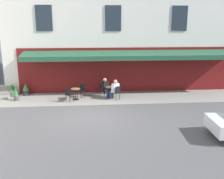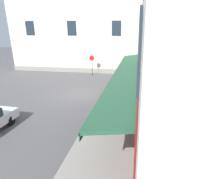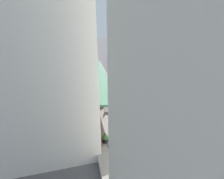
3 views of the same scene
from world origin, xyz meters
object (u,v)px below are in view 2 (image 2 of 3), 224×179
object	(u,v)px
cafe_table_near_entrance	(118,87)
seated_patron_in_black	(122,93)
cafe_chair_black_by_window	(123,88)
cafe_table_mid_terrace	(118,96)
no_parking_sign	(92,61)
cafe_chair_black_under_awning	(113,85)
potted_plant_mid_terrace	(135,79)
potted_plant_by_steps	(123,77)
cafe_chair_black_facing_street	(124,94)
seated_companion_in_white	(113,95)
cafe_chair_black_corner_right	(111,97)
potted_plant_under_sign	(128,74)
potted_plant_entrance_left	(134,76)

from	to	relation	value
cafe_table_near_entrance	seated_patron_in_black	bearing A→B (deg)	-164.38
cafe_chair_black_by_window	cafe_table_mid_terrace	xyz separation A→B (m)	(-1.92, 0.26, -0.06)
seated_patron_in_black	no_parking_sign	distance (m)	8.83
cafe_chair_black_under_awning	cafe_table_mid_terrace	size ratio (longest dim) A/B	1.21
potted_plant_mid_terrace	potted_plant_by_steps	xyz separation A→B (m)	(0.34, 1.26, 0.03)
cafe_chair_black_under_awning	cafe_chair_black_facing_street	distance (m)	2.55
seated_companion_in_white	potted_plant_by_steps	distance (m)	6.38
no_parking_sign	cafe_chair_black_corner_right	bearing A→B (deg)	-156.68
cafe_table_near_entrance	no_parking_sign	world-z (taller)	no_parking_sign
cafe_chair_black_facing_street	seated_companion_in_white	size ratio (longest dim) A/B	0.69
cafe_chair_black_corner_right	cafe_table_near_entrance	bearing A→B (deg)	-5.03
potted_plant_mid_terrace	cafe_table_mid_terrace	bearing A→B (deg)	168.76
cafe_table_near_entrance	cafe_table_mid_terrace	bearing A→B (deg)	-173.66
cafe_chair_black_by_window	seated_companion_in_white	distance (m)	2.26
cafe_chair_black_under_awning	cafe_table_mid_terrace	world-z (taller)	cafe_chair_black_under_awning
cafe_table_near_entrance	seated_companion_in_white	xyz separation A→B (m)	(-2.54, 0.07, 0.21)
cafe_chair_black_under_awning	seated_companion_in_white	distance (m)	2.98
cafe_chair_black_by_window	no_parking_sign	size ratio (longest dim) A/B	0.35
cafe_chair_black_facing_street	potted_plant_mid_terrace	distance (m)	5.39
cafe_table_near_entrance	seated_patron_in_black	world-z (taller)	seated_patron_in_black
cafe_chair_black_facing_street	seated_companion_in_white	world-z (taller)	seated_companion_in_white
cafe_table_mid_terrace	potted_plant_by_steps	xyz separation A→B (m)	(6.11, 0.11, -0.05)
cafe_chair_black_corner_right	potted_plant_under_sign	size ratio (longest dim) A/B	1.06
cafe_table_mid_terrace	potted_plant_mid_terrace	distance (m)	5.89
cafe_table_near_entrance	no_parking_sign	distance (m)	6.90
seated_patron_in_black	seated_companion_in_white	size ratio (longest dim) A/B	0.97
cafe_chair_black_facing_street	potted_plant_under_sign	xyz separation A→B (m)	(7.44, 0.22, -0.13)
potted_plant_entrance_left	cafe_chair_black_corner_right	bearing A→B (deg)	168.38
cafe_table_near_entrance	potted_plant_mid_terrace	distance (m)	3.76
cafe_table_near_entrance	seated_companion_in_white	size ratio (longest dim) A/B	0.57
cafe_chair_black_by_window	cafe_table_mid_terrace	bearing A→B (deg)	172.16
cafe_table_mid_terrace	potted_plant_mid_terrace	size ratio (longest dim) A/B	0.90
cafe_chair_black_corner_right	potted_plant_by_steps	distance (m)	6.52
cafe_chair_black_by_window	potted_plant_entrance_left	bearing A→B (deg)	-8.38
cafe_chair_black_under_awning	potted_plant_under_sign	size ratio (longest dim) A/B	1.06
cafe_chair_black_under_awning	cafe_table_mid_terrace	xyz separation A→B (m)	(-2.69, -0.74, -0.06)
seated_patron_in_black	potted_plant_entrance_left	bearing A→B (deg)	-5.91
potted_plant_under_sign	potted_plant_mid_terrace	distance (m)	2.29
cafe_table_near_entrance	cafe_chair_black_facing_street	bearing A→B (deg)	-158.87
cafe_table_mid_terrace	potted_plant_under_sign	distance (m)	7.87
cafe_table_mid_terrace	potted_plant_under_sign	xyz separation A→B (m)	(7.87, -0.24, -0.07)
no_parking_sign	potted_plant_by_steps	xyz separation A→B (m)	(-1.77, -3.95, -1.36)
seated_patron_in_black	potted_plant_by_steps	distance (m)	5.85
cafe_chair_black_under_awning	seated_patron_in_black	bearing A→B (deg)	-156.55
cafe_chair_black_corner_right	potted_plant_entrance_left	xyz separation A→B (m)	(7.08, -1.46, -0.12)
seated_companion_in_white	potted_plant_entrance_left	bearing A→B (deg)	-10.51
potted_plant_entrance_left	potted_plant_by_steps	xyz separation A→B (m)	(-0.57, 1.08, 0.01)
cafe_chair_black_by_window	seated_patron_in_black	size ratio (longest dim) A/B	0.71
cafe_chair_black_corner_right	potted_plant_under_sign	bearing A→B (deg)	-5.03
cafe_chair_black_under_awning	no_parking_sign	size ratio (longest dim) A/B	0.35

